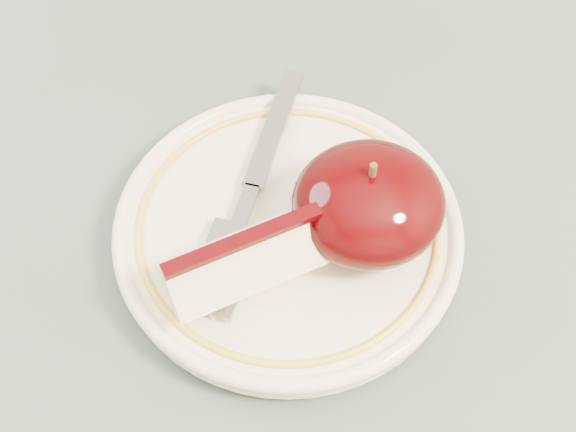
{
  "coord_description": "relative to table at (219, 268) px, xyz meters",
  "views": [
    {
      "loc": [
        0.01,
        -0.28,
        1.14
      ],
      "look_at": [
        0.04,
        -0.04,
        0.78
      ],
      "focal_mm": 50.0,
      "sensor_mm": 36.0,
      "label": 1
    }
  ],
  "objects": [
    {
      "name": "table",
      "position": [
        0.0,
        0.0,
        0.0
      ],
      "size": [
        0.9,
        0.9,
        0.75
      ],
      "color": "brown",
      "rests_on": "ground"
    },
    {
      "name": "plate",
      "position": [
        0.04,
        -0.04,
        0.1
      ],
      "size": [
        0.2,
        0.2,
        0.02
      ],
      "color": "beige",
      "rests_on": "table"
    },
    {
      "name": "apple_half",
      "position": [
        0.08,
        -0.05,
        0.13
      ],
      "size": [
        0.08,
        0.08,
        0.06
      ],
      "color": "black",
      "rests_on": "plate"
    },
    {
      "name": "apple_wedge",
      "position": [
        0.02,
        -0.07,
        0.13
      ],
      "size": [
        0.1,
        0.06,
        0.04
      ],
      "rotation": [
        0.0,
        0.0,
        0.31
      ],
      "color": "beige",
      "rests_on": "plate"
    },
    {
      "name": "fork",
      "position": [
        0.03,
        -0.02,
        0.11
      ],
      "size": [
        0.09,
        0.17,
        0.0
      ],
      "rotation": [
        0.0,
        0.0,
        1.17
      ],
      "color": "gray",
      "rests_on": "plate"
    }
  ]
}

